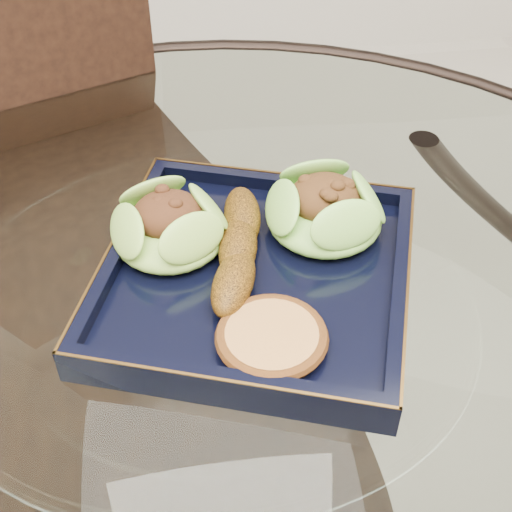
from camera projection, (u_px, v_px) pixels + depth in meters
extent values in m
cylinder|color=white|center=(213.00, 347.00, 0.61)|extent=(1.10, 1.10, 0.01)
torus|color=black|center=(213.00, 347.00, 0.61)|extent=(1.13, 1.13, 0.02)
cylinder|color=black|center=(384.00, 348.00, 1.10)|extent=(0.04, 0.04, 0.75)
cylinder|color=black|center=(13.00, 392.00, 1.04)|extent=(0.04, 0.04, 0.75)
cube|color=#311B10|center=(89.00, 352.00, 0.96)|extent=(0.56, 0.56, 0.04)
cube|color=#311B10|center=(1.00, 106.00, 0.90)|extent=(0.39, 0.18, 0.47)
cylinder|color=#311B10|center=(273.00, 495.00, 1.08)|extent=(0.03, 0.03, 0.46)
cylinder|color=#311B10|center=(172.00, 334.00, 1.31)|extent=(0.03, 0.03, 0.46)
cube|color=black|center=(256.00, 280.00, 0.65)|extent=(0.35, 0.35, 0.02)
ellipsoid|color=#6CA42F|center=(170.00, 229.00, 0.66)|extent=(0.11, 0.11, 0.04)
ellipsoid|color=#5FA32F|center=(325.00, 213.00, 0.67)|extent=(0.14, 0.14, 0.04)
ellipsoid|color=brown|center=(238.00, 247.00, 0.64)|extent=(0.07, 0.17, 0.03)
cylinder|color=#CB8743|center=(272.00, 339.00, 0.57)|extent=(0.10, 0.10, 0.02)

